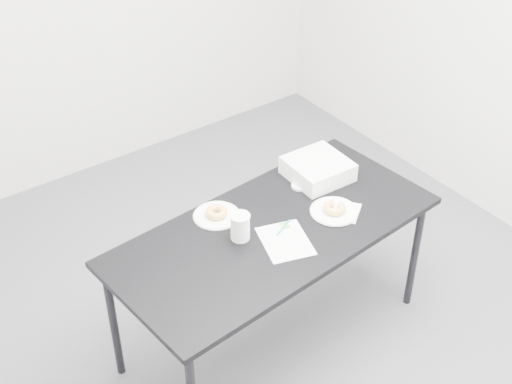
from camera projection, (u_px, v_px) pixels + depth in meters
floor at (243, 320)px, 4.18m from camera, size 4.00×4.00×0.00m
wall_right at (509, 23)px, 4.34m from camera, size 0.02×4.00×2.70m
table at (273, 237)px, 3.67m from camera, size 1.78×0.95×0.78m
scorecard at (285, 241)px, 3.55m from camera, size 0.30×0.35×0.00m
logo_patch at (285, 225)px, 3.64m from camera, size 0.06×0.06×0.00m
pen at (283, 228)px, 3.63m from camera, size 0.13×0.07×0.01m
napkin at (342, 211)px, 3.75m from camera, size 0.25×0.25×0.00m
plate_near at (334, 211)px, 3.73m from camera, size 0.25×0.25×0.01m
donut_near at (334, 208)px, 3.72m from camera, size 0.16×0.16×0.04m
plate_far at (217, 216)px, 3.71m from camera, size 0.25×0.25×0.01m
donut_far at (217, 212)px, 3.70m from camera, size 0.12×0.12×0.04m
coffee_cup at (240, 227)px, 3.53m from camera, size 0.10×0.10×0.14m
cup_lid at (300, 186)px, 3.92m from camera, size 0.09×0.09×0.01m
bakery_box at (318, 169)px, 3.97m from camera, size 0.33×0.33×0.11m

